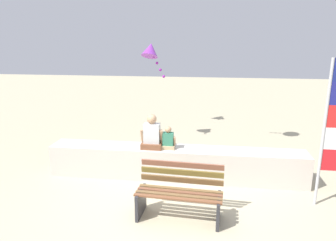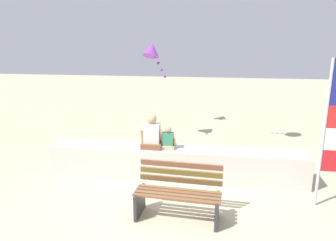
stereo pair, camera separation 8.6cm
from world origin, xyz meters
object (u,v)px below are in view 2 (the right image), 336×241
park_bench (178,194)px  flag_banner (331,125)px  kite_purple (152,50)px  person_adult (152,135)px  person_child (168,140)px

park_bench → flag_banner: 2.83m
flag_banner → kite_purple: kite_purple is taller
person_adult → flag_banner: size_ratio=0.28×
park_bench → person_child: 1.60m
person_adult → person_child: size_ratio=1.51×
person_child → kite_purple: (-0.84, 2.54, 1.76)m
park_bench → kite_purple: bearing=107.1°
person_child → flag_banner: size_ratio=0.19×
person_child → flag_banner: (2.90, -0.75, 0.65)m
park_bench → flag_banner: (2.50, 0.73, 1.10)m
park_bench → person_adult: (-0.74, 1.48, 0.55)m
person_child → person_adult: bearing=-179.9°
person_child → kite_purple: 3.20m
person_adult → kite_purple: kite_purple is taller
park_bench → flag_banner: size_ratio=0.56×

